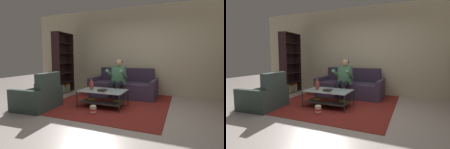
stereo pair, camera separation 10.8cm
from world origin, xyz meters
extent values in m
plane|color=#BAABA3|center=(0.00, 0.00, 0.00)|extent=(16.80, 16.80, 0.00)
cube|color=beige|center=(0.00, 2.46, 1.45)|extent=(8.40, 0.12, 2.90)
cube|color=#3E324B|center=(-0.40, 1.80, 0.23)|extent=(1.80, 0.93, 0.45)
cube|color=#352A40|center=(-0.40, 2.17, 0.67)|extent=(1.80, 0.18, 0.43)
cube|color=#3E324B|center=(-1.37, 1.80, 0.29)|extent=(0.13, 0.93, 0.57)
cube|color=#3E324B|center=(0.56, 1.80, 0.29)|extent=(0.13, 0.93, 0.57)
cylinder|color=#20232E|center=(-0.50, 1.02, 0.23)|extent=(0.14, 0.14, 0.45)
cylinder|color=#20232E|center=(-0.30, 1.02, 0.23)|extent=(0.14, 0.14, 0.45)
cylinder|color=#20232E|center=(-0.50, 1.20, 0.50)|extent=(0.14, 0.42, 0.14)
cylinder|color=#20232E|center=(-0.30, 1.20, 0.50)|extent=(0.14, 0.42, 0.14)
cube|color=#528B64|center=(-0.40, 1.41, 0.71)|extent=(0.38, 0.22, 0.52)
cylinder|color=#528B64|center=(-0.61, 1.23, 0.77)|extent=(0.09, 0.49, 0.31)
cylinder|color=#528B64|center=(-0.20, 1.23, 0.77)|extent=(0.09, 0.49, 0.31)
sphere|color=tan|center=(-0.40, 1.41, 1.08)|extent=(0.21, 0.21, 0.21)
ellipsoid|color=black|center=(-0.40, 1.43, 1.10)|extent=(0.21, 0.21, 0.13)
cube|color=#AFC4C9|center=(-0.50, 0.52, 0.42)|extent=(1.14, 0.68, 0.02)
cube|color=#3A3734|center=(-0.50, 0.52, 0.15)|extent=(1.05, 0.63, 0.02)
cylinder|color=#242A29|center=(-1.06, 0.19, 0.21)|extent=(0.03, 0.03, 0.43)
cylinder|color=#242A29|center=(0.05, 0.19, 0.21)|extent=(0.03, 0.03, 0.43)
cylinder|color=#242A29|center=(-1.06, 0.85, 0.21)|extent=(0.03, 0.03, 0.43)
cylinder|color=#242A29|center=(0.05, 0.85, 0.21)|extent=(0.03, 0.03, 0.43)
cube|color=gold|center=(-0.81, 0.52, 0.17)|extent=(0.19, 0.13, 0.02)
cube|color=#C23730|center=(-0.62, 0.52, 0.18)|extent=(0.19, 0.17, 0.03)
cube|color=red|center=(-0.38, 0.62, 0.17)|extent=(0.18, 0.17, 0.02)
cube|color=gold|center=(-0.14, 0.60, 0.17)|extent=(0.19, 0.12, 0.02)
cube|color=maroon|center=(-0.45, 1.06, 0.01)|extent=(3.00, 3.28, 0.01)
cube|color=#885A4E|center=(-0.45, 1.06, 0.01)|extent=(1.65, 1.80, 0.00)
ellipsoid|color=brown|center=(-0.79, 0.45, 0.55)|extent=(0.11, 0.11, 0.24)
cylinder|color=brown|center=(-0.79, 0.45, 0.67)|extent=(0.05, 0.05, 0.05)
cube|color=#976D51|center=(-0.47, 0.39, 0.44)|extent=(0.21, 0.13, 0.02)
cube|color=#272725|center=(-0.46, 0.39, 0.46)|extent=(0.20, 0.19, 0.02)
cube|color=black|center=(-2.49, 1.17, 1.03)|extent=(0.29, 0.05, 2.06)
cube|color=black|center=(-2.57, 2.06, 1.03)|extent=(0.29, 0.05, 2.06)
cube|color=black|center=(-2.66, 1.60, 1.03)|extent=(0.11, 0.92, 2.06)
cube|color=black|center=(-2.53, 1.61, 0.01)|extent=(0.37, 0.90, 0.02)
cube|color=black|center=(-2.53, 1.61, 0.34)|extent=(0.37, 0.90, 0.02)
cube|color=black|center=(-2.53, 1.61, 0.69)|extent=(0.37, 0.90, 0.02)
cube|color=black|center=(-2.53, 1.61, 1.03)|extent=(0.37, 0.90, 0.02)
cube|color=black|center=(-2.53, 1.61, 1.37)|extent=(0.37, 0.90, 0.02)
cube|color=black|center=(-2.53, 1.61, 1.72)|extent=(0.37, 0.90, 0.02)
cube|color=black|center=(-2.53, 1.61, 2.05)|extent=(0.37, 0.90, 0.02)
cube|color=#2A1D2D|center=(-2.46, 1.21, 0.11)|extent=(0.19, 0.07, 0.18)
cube|color=silver|center=(-2.48, 1.26, 0.14)|extent=(0.21, 0.06, 0.24)
cube|color=orange|center=(-2.49, 1.32, 0.14)|extent=(0.23, 0.07, 0.25)
cube|color=#719CBB|center=(-2.49, 1.36, 0.16)|extent=(0.23, 0.05, 0.28)
cube|color=gold|center=(-2.50, 1.41, 0.16)|extent=(0.22, 0.05, 0.28)
cube|color=#946A53|center=(-2.52, 1.44, 0.14)|extent=(0.26, 0.06, 0.24)
cube|color=teal|center=(-2.50, 1.48, 0.11)|extent=(0.22, 0.06, 0.18)
cube|color=#957950|center=(-2.53, 1.53, 0.14)|extent=(0.27, 0.06, 0.25)
cube|color=teal|center=(-2.50, 1.58, 0.14)|extent=(0.21, 0.07, 0.23)
cube|color=#385DAB|center=(-2.53, 1.62, 0.13)|extent=(0.26, 0.05, 0.23)
cube|color=orange|center=(-2.51, 1.67, 0.16)|extent=(0.20, 0.06, 0.27)
cube|color=teal|center=(-2.54, 1.72, 0.11)|extent=(0.26, 0.07, 0.18)
cube|color=orange|center=(-2.54, 1.77, 0.16)|extent=(0.25, 0.07, 0.28)
cube|color=#32423E|center=(-1.93, -0.20, 0.21)|extent=(0.89, 0.77, 0.43)
cube|color=#32423E|center=(-1.60, -0.18, 0.66)|extent=(0.21, 0.72, 0.46)
cube|color=#32423E|center=(-1.96, 0.21, 0.26)|extent=(0.84, 0.17, 0.53)
cube|color=#32423E|center=(-1.90, -0.61, 0.26)|extent=(0.84, 0.17, 0.53)
cylinder|color=red|center=(-0.47, -0.07, 0.02)|extent=(0.15, 0.15, 0.04)
cylinder|color=white|center=(-0.47, -0.07, 0.06)|extent=(0.15, 0.15, 0.04)
cylinder|color=red|center=(-0.47, -0.07, 0.10)|extent=(0.15, 0.15, 0.04)
cylinder|color=white|center=(-0.47, -0.07, 0.14)|extent=(0.15, 0.15, 0.04)
ellipsoid|color=beige|center=(-0.47, -0.07, 0.18)|extent=(0.14, 0.14, 0.05)
camera|label=1|loc=(1.33, -3.37, 1.27)|focal=28.00mm
camera|label=2|loc=(1.43, -3.33, 1.27)|focal=28.00mm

